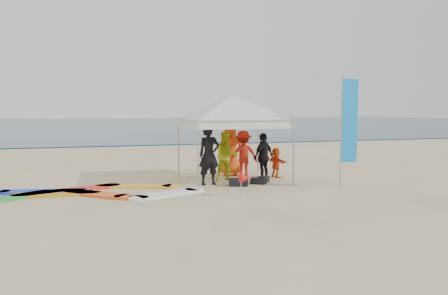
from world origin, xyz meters
TOP-DOWN VIEW (x-y plane):
  - ground at (0.00, 0.00)m, footprint 120.00×120.00m
  - ocean at (0.00, 60.00)m, footprint 160.00×84.00m
  - shoreline_foam at (0.00, 18.20)m, footprint 160.00×1.20m
  - person_black_a at (-0.11, 3.09)m, footprint 0.72×0.51m
  - person_yellow at (0.61, 3.62)m, footprint 0.83×0.67m
  - person_orange_a at (1.33, 4.01)m, footprint 1.06×0.62m
  - person_black_b at (1.80, 3.34)m, footprint 0.99×0.80m
  - person_orange_b at (1.10, 4.73)m, footprint 1.03×0.79m
  - person_seated at (2.48, 3.88)m, footprint 0.51×1.00m
  - canopy_tent at (0.83, 3.70)m, footprint 4.25×4.25m
  - feather_flag at (3.77, 1.49)m, footprint 0.56×0.04m
  - marker_pennant at (0.36, 1.10)m, footprint 0.28×0.28m
  - gear_pile at (1.00, 2.75)m, footprint 1.50×0.82m
  - surfboard_spread at (-3.85, 2.73)m, footprint 5.91×2.66m

SIDE VIEW (x-z plane):
  - ground at x=0.00m, z-range 0.00..0.00m
  - shoreline_foam at x=0.00m, z-range 0.00..0.01m
  - surfboard_spread at x=-3.85m, z-range 0.00..0.07m
  - ocean at x=0.00m, z-range 0.00..0.08m
  - gear_pile at x=1.00m, z-range -0.01..0.21m
  - marker_pennant at x=0.36m, z-range 0.18..0.81m
  - person_seated at x=2.48m, z-range 0.00..1.03m
  - person_black_b at x=1.80m, z-range 0.00..1.58m
  - person_yellow at x=0.61m, z-range 0.00..1.62m
  - person_orange_a at x=1.33m, z-range 0.00..1.62m
  - person_black_a at x=-0.11m, z-range 0.00..1.86m
  - person_orange_b at x=1.10m, z-range 0.00..1.88m
  - feather_flag at x=3.77m, z-range 0.29..3.63m
  - canopy_tent at x=0.83m, z-range 1.19..4.39m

